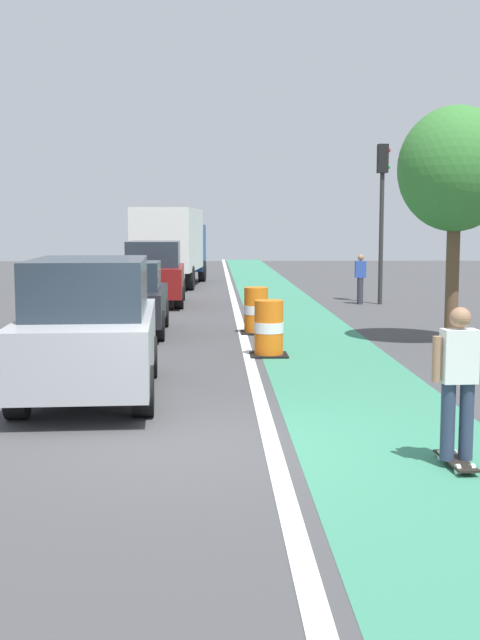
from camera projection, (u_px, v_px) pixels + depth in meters
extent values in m
plane|color=#424244|center=(194.00, 444.00, 9.41)|extent=(100.00, 100.00, 0.00)
cube|color=#387F60|center=(296.00, 322.00, 21.40)|extent=(2.50, 80.00, 0.01)
cube|color=silver|center=(240.00, 322.00, 21.35)|extent=(0.20, 80.00, 0.01)
cube|color=black|center=(456.00, 461.00, 8.52)|extent=(0.27, 0.81, 0.02)
cylinder|color=silver|center=(472.00, 469.00, 8.27)|extent=(0.05, 0.11, 0.11)
cylinder|color=silver|center=(458.00, 469.00, 8.26)|extent=(0.05, 0.11, 0.11)
cylinder|color=silver|center=(454.00, 455.00, 8.79)|extent=(0.05, 0.11, 0.11)
cylinder|color=silver|center=(440.00, 455.00, 8.77)|extent=(0.05, 0.11, 0.11)
cylinder|color=#2D3851|center=(466.00, 421.00, 8.48)|extent=(0.15, 0.15, 0.82)
cylinder|color=#2D3851|center=(448.00, 422.00, 8.46)|extent=(0.15, 0.15, 0.82)
cube|color=white|center=(459.00, 356.00, 8.39)|extent=(0.37, 0.24, 0.56)
cylinder|color=#9E7051|center=(436.00, 359.00, 8.37)|extent=(0.09, 0.09, 0.48)
sphere|color=#9E7051|center=(460.00, 318.00, 8.35)|extent=(0.22, 0.22, 0.22)
cube|color=#9EA0A5|center=(90.00, 343.00, 12.06)|extent=(2.09, 4.69, 0.90)
cube|color=#232D38|center=(89.00, 286.00, 11.96)|extent=(1.77, 2.94, 0.80)
cylinder|color=black|center=(49.00, 358.00, 13.45)|extent=(0.32, 0.69, 0.68)
cylinder|color=black|center=(149.00, 357.00, 13.59)|extent=(0.32, 0.69, 0.68)
cylinder|color=black|center=(17.00, 393.00, 10.63)|extent=(0.32, 0.69, 0.68)
cylinder|color=black|center=(143.00, 391.00, 10.77)|extent=(0.32, 0.69, 0.68)
cube|color=black|center=(125.00, 304.00, 19.03)|extent=(1.93, 4.14, 0.72)
cube|color=#232D38|center=(124.00, 276.00, 18.70)|extent=(1.66, 1.76, 0.64)
cylinder|color=black|center=(97.00, 314.00, 20.29)|extent=(0.30, 0.69, 0.68)
cylinder|color=black|center=(163.00, 313.00, 20.38)|extent=(0.30, 0.69, 0.68)
cylinder|color=black|center=(83.00, 326.00, 17.77)|extent=(0.30, 0.69, 0.68)
cylinder|color=black|center=(158.00, 326.00, 17.85)|extent=(0.30, 0.69, 0.68)
cube|color=maroon|center=(154.00, 280.00, 26.11)|extent=(1.94, 4.64, 0.90)
cube|color=#232D38|center=(154.00, 254.00, 26.01)|extent=(1.68, 2.89, 0.80)
cylinder|color=black|center=(132.00, 291.00, 27.53)|extent=(0.29, 0.69, 0.68)
cylinder|color=black|center=(181.00, 290.00, 27.62)|extent=(0.29, 0.69, 0.68)
cylinder|color=black|center=(125.00, 298.00, 24.71)|extent=(0.29, 0.69, 0.68)
cylinder|color=black|center=(179.00, 298.00, 24.79)|extent=(0.29, 0.69, 0.68)
cylinder|color=orange|center=(269.00, 343.00, 15.78)|extent=(0.56, 0.56, 0.42)
cylinder|color=white|center=(269.00, 327.00, 15.75)|extent=(0.57, 0.57, 0.21)
cylinder|color=orange|center=(269.00, 311.00, 15.71)|extent=(0.56, 0.56, 0.42)
cube|color=black|center=(269.00, 355.00, 15.81)|extent=(0.73, 0.73, 0.04)
cylinder|color=orange|center=(256.00, 323.00, 19.11)|extent=(0.56, 0.56, 0.42)
cylinder|color=white|center=(256.00, 310.00, 19.07)|extent=(0.57, 0.57, 0.21)
cylinder|color=orange|center=(256.00, 296.00, 19.03)|extent=(0.56, 0.56, 0.42)
cube|color=black|center=(256.00, 333.00, 19.13)|extent=(0.73, 0.73, 0.04)
cube|color=silver|center=(169.00, 239.00, 33.30)|extent=(2.74, 5.77, 2.50)
cube|color=#19478C|center=(180.00, 248.00, 37.18)|extent=(2.34, 2.07, 2.10)
cylinder|color=black|center=(157.00, 271.00, 37.15)|extent=(0.38, 0.98, 0.96)
cylinder|color=black|center=(202.00, 271.00, 37.05)|extent=(0.38, 0.98, 0.96)
cylinder|color=black|center=(138.00, 278.00, 32.14)|extent=(0.38, 0.98, 0.96)
cylinder|color=black|center=(190.00, 278.00, 32.04)|extent=(0.38, 0.98, 0.96)
cylinder|color=#2D2D2D|center=(381.00, 239.00, 26.07)|extent=(0.14, 0.14, 4.20)
cube|color=black|center=(383.00, 159.00, 25.78)|extent=(0.32, 0.32, 0.90)
sphere|color=red|center=(388.00, 150.00, 25.76)|extent=(0.16, 0.16, 0.16)
sphere|color=green|center=(388.00, 167.00, 25.82)|extent=(0.16, 0.16, 0.16)
cylinder|color=#33333D|center=(360.00, 291.00, 26.27)|extent=(0.20, 0.20, 0.86)
cube|color=#2D4CA5|center=(360.00, 269.00, 26.19)|extent=(0.34, 0.20, 0.54)
sphere|color=#9E7051|center=(361.00, 258.00, 26.14)|extent=(0.20, 0.20, 0.20)
cylinder|color=brown|center=(452.00, 284.00, 17.17)|extent=(0.28, 0.28, 2.60)
ellipsoid|color=#387A33|center=(456.00, 169.00, 16.89)|extent=(2.40, 2.40, 2.60)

